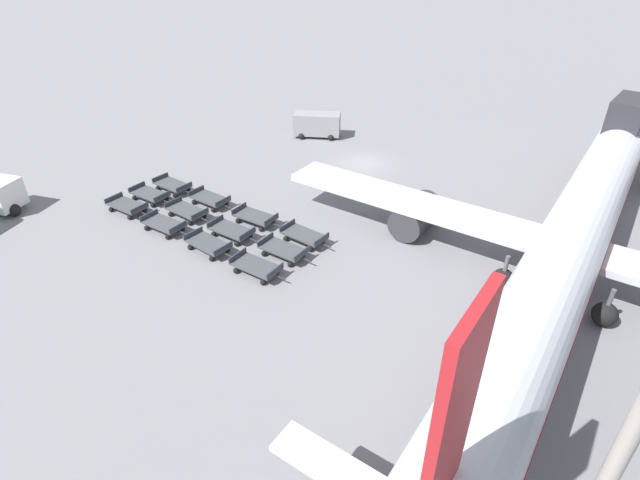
# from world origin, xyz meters

# --- Properties ---
(ground_plane) EXTENTS (500.00, 500.00, 0.00)m
(ground_plane) POSITION_xyz_m (0.00, 0.00, 0.00)
(ground_plane) COLOR gray
(airplane) EXTENTS (37.31, 47.35, 11.46)m
(airplane) POSITION_xyz_m (18.82, -5.26, 2.91)
(airplane) COLOR silver
(airplane) RESTS_ON ground_plane
(service_van) EXTENTS (4.75, 4.03, 2.31)m
(service_van) POSITION_xyz_m (-7.52, 2.40, 1.24)
(service_van) COLOR gray
(service_van) RESTS_ON ground_plane
(baggage_dolly_row_near_col_a) EXTENTS (3.74, 1.91, 0.92)m
(baggage_dolly_row_near_col_a) POSITION_xyz_m (-7.87, -18.24, 0.48)
(baggage_dolly_row_near_col_a) COLOR #424449
(baggage_dolly_row_near_col_a) RESTS_ON ground_plane
(baggage_dolly_row_near_col_b) EXTENTS (3.74, 1.92, 0.92)m
(baggage_dolly_row_near_col_b) POSITION_xyz_m (-3.60, -18.05, 0.48)
(baggage_dolly_row_near_col_b) COLOR #424449
(baggage_dolly_row_near_col_b) RESTS_ON ground_plane
(baggage_dolly_row_near_col_c) EXTENTS (3.69, 1.74, 0.92)m
(baggage_dolly_row_near_col_c) POSITION_xyz_m (0.70, -17.67, 0.48)
(baggage_dolly_row_near_col_c) COLOR #424449
(baggage_dolly_row_near_col_c) RESTS_ON ground_plane
(baggage_dolly_row_near_col_d) EXTENTS (3.74, 1.91, 0.92)m
(baggage_dolly_row_near_col_d) POSITION_xyz_m (4.84, -17.39, 0.48)
(baggage_dolly_row_near_col_d) COLOR #424449
(baggage_dolly_row_near_col_d) RESTS_ON ground_plane
(baggage_dolly_row_mid_a_col_a) EXTENTS (3.74, 1.90, 0.92)m
(baggage_dolly_row_mid_a_col_a) POSITION_xyz_m (-8.20, -16.13, 0.48)
(baggage_dolly_row_mid_a_col_a) COLOR #424449
(baggage_dolly_row_mid_a_col_a) RESTS_ON ground_plane
(baggage_dolly_row_mid_a_col_b) EXTENTS (3.71, 1.79, 0.92)m
(baggage_dolly_row_mid_a_col_b) POSITION_xyz_m (-3.95, -15.88, 0.48)
(baggage_dolly_row_mid_a_col_b) COLOR #424449
(baggage_dolly_row_mid_a_col_b) RESTS_ON ground_plane
(baggage_dolly_row_mid_a_col_c) EXTENTS (3.73, 1.90, 0.92)m
(baggage_dolly_row_mid_a_col_c) POSITION_xyz_m (0.53, -15.60, 0.48)
(baggage_dolly_row_mid_a_col_c) COLOR #424449
(baggage_dolly_row_mid_a_col_c) RESTS_ON ground_plane
(baggage_dolly_row_mid_a_col_d) EXTENTS (3.73, 1.88, 0.92)m
(baggage_dolly_row_mid_a_col_d) POSITION_xyz_m (4.79, -15.03, 0.48)
(baggage_dolly_row_mid_a_col_d) COLOR #424449
(baggage_dolly_row_mid_a_col_d) RESTS_ON ground_plane
(baggage_dolly_row_mid_b_col_a) EXTENTS (3.71, 1.80, 0.92)m
(baggage_dolly_row_mid_b_col_a) POSITION_xyz_m (-8.25, -14.05, 0.48)
(baggage_dolly_row_mid_b_col_a) COLOR #424449
(baggage_dolly_row_mid_b_col_a) RESTS_ON ground_plane
(baggage_dolly_row_mid_b_col_b) EXTENTS (3.72, 1.83, 0.92)m
(baggage_dolly_row_mid_b_col_b) POSITION_xyz_m (-4.19, -13.63, 0.48)
(baggage_dolly_row_mid_b_col_b) COLOR #424449
(baggage_dolly_row_mid_b_col_b) RESTS_ON ground_plane
(baggage_dolly_row_mid_b_col_c) EXTENTS (3.74, 1.94, 0.92)m
(baggage_dolly_row_mid_b_col_c) POSITION_xyz_m (0.38, -13.31, 0.48)
(baggage_dolly_row_mid_b_col_c) COLOR #424449
(baggage_dolly_row_mid_b_col_c) RESTS_ON ground_plane
(baggage_dolly_row_mid_b_col_d) EXTENTS (3.71, 1.78, 0.92)m
(baggage_dolly_row_mid_b_col_d) POSITION_xyz_m (4.64, -12.91, 0.48)
(baggage_dolly_row_mid_b_col_d) COLOR #424449
(baggage_dolly_row_mid_b_col_d) RESTS_ON ground_plane
(stand_guidance_stripe) EXTENTS (3.06, 25.93, 0.01)m
(stand_guidance_stripe) POSITION_xyz_m (20.67, -15.56, 0.00)
(stand_guidance_stripe) COLOR yellow
(stand_guidance_stripe) RESTS_ON ground_plane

